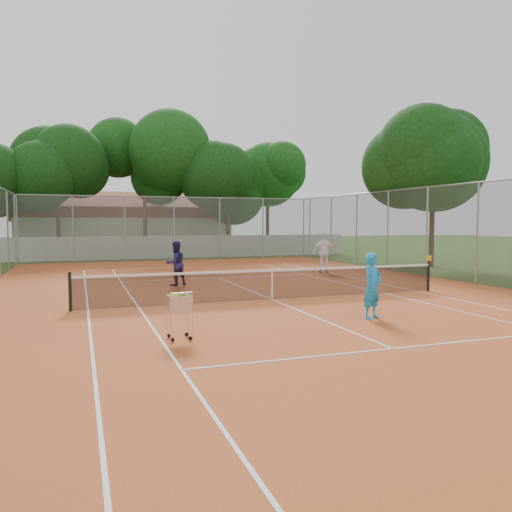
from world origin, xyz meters
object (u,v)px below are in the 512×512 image
object	(u,v)px
ball_hopper	(179,315)
player_far_left	(176,263)
tennis_net	(272,284)
clubhouse	(125,225)
player_far_right	(324,252)
player_near	(373,286)

from	to	relation	value
ball_hopper	player_far_left	bearing A→B (deg)	62.84
tennis_net	ball_hopper	xyz separation A→B (m)	(-3.74, -4.28, 0.02)
clubhouse	player_far_left	bearing A→B (deg)	-90.48
clubhouse	player_far_right	bearing A→B (deg)	-71.60
player_near	player_far_left	world-z (taller)	player_far_left
tennis_net	player_far_right	distance (m)	8.72
player_far_right	player_far_left	bearing A→B (deg)	27.60
player_near	player_far_right	distance (m)	11.28
player_far_left	player_far_right	xyz separation A→B (m)	(7.57, 2.34, 0.12)
clubhouse	player_far_left	size ratio (longest dim) A/B	9.66
player_far_left	ball_hopper	bearing A→B (deg)	58.56
player_near	player_far_left	size ratio (longest dim) A/B	0.98
ball_hopper	tennis_net	bearing A→B (deg)	31.59
player_far_left	player_far_right	distance (m)	7.93
clubhouse	player_far_left	world-z (taller)	clubhouse
player_far_left	ball_hopper	world-z (taller)	player_far_left
ball_hopper	player_near	bearing A→B (deg)	-10.30
tennis_net	ball_hopper	distance (m)	5.68
player_far_left	player_near	bearing A→B (deg)	91.64
player_far_left	player_far_right	size ratio (longest dim) A/B	0.87
tennis_net	clubhouse	distance (m)	29.12
player_near	player_far_left	bearing A→B (deg)	88.96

